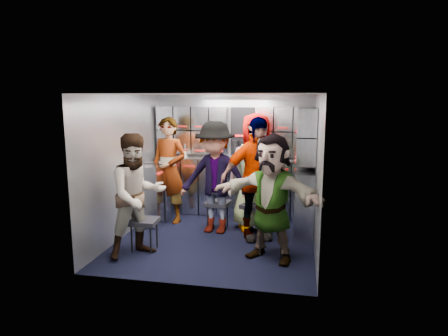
% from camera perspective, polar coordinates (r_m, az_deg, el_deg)
% --- Properties ---
extents(floor, '(3.00, 3.00, 0.00)m').
position_cam_1_polar(floor, '(5.98, -1.02, -10.06)').
color(floor, black).
rests_on(floor, ground).
extents(wall_back, '(2.80, 0.04, 2.10)m').
position_cam_1_polar(wall_back, '(7.16, 1.47, 1.96)').
color(wall_back, '#959AA3').
rests_on(wall_back, ground).
extents(wall_left, '(0.04, 3.00, 2.10)m').
position_cam_1_polar(wall_left, '(6.15, -13.91, 0.33)').
color(wall_left, '#959AA3').
rests_on(wall_left, ground).
extents(wall_right, '(0.04, 3.00, 2.10)m').
position_cam_1_polar(wall_right, '(5.59, 13.13, -0.60)').
color(wall_right, '#959AA3').
rests_on(wall_right, ground).
extents(ceiling, '(2.80, 3.00, 0.02)m').
position_cam_1_polar(ceiling, '(5.62, -1.09, 10.48)').
color(ceiling, silver).
rests_on(ceiling, wall_back).
extents(cart_bank_back, '(2.68, 0.38, 0.99)m').
position_cam_1_polar(cart_bank_back, '(7.06, 1.16, -2.74)').
color(cart_bank_back, '#999DA8').
rests_on(cart_bank_back, ground).
extents(cart_bank_left, '(0.38, 0.76, 0.99)m').
position_cam_1_polar(cart_bank_left, '(6.69, -10.06, -3.62)').
color(cart_bank_left, '#999DA8').
rests_on(cart_bank_left, ground).
extents(counter, '(2.68, 0.42, 0.03)m').
position_cam_1_polar(counter, '(6.96, 1.18, 1.44)').
color(counter, silver).
rests_on(counter, cart_bank_back).
extents(locker_bank_back, '(2.68, 0.28, 0.82)m').
position_cam_1_polar(locker_bank_back, '(6.97, 1.28, 5.38)').
color(locker_bank_back, '#999DA8').
rests_on(locker_bank_back, wall_back).
extents(locker_bank_right, '(0.28, 1.00, 0.82)m').
position_cam_1_polar(locker_bank_right, '(6.22, 11.69, 4.61)').
color(locker_bank_right, '#999DA8').
rests_on(locker_bank_right, wall_right).
extents(right_cabinet, '(0.28, 1.20, 1.00)m').
position_cam_1_polar(right_cabinet, '(6.29, 11.38, -4.49)').
color(right_cabinet, '#999DA8').
rests_on(right_cabinet, ground).
extents(coffee_niche, '(0.46, 0.16, 0.84)m').
position_cam_1_polar(coffee_niche, '(7.00, 2.82, 5.22)').
color(coffee_niche, black).
rests_on(coffee_niche, wall_back).
extents(red_latch_strip, '(2.60, 0.02, 0.03)m').
position_cam_1_polar(red_latch_strip, '(6.79, 0.88, 0.06)').
color(red_latch_strip, maroon).
rests_on(red_latch_strip, cart_bank_back).
extents(jump_seat_near_left, '(0.38, 0.37, 0.43)m').
position_cam_1_polar(jump_seat_near_left, '(5.56, -11.37, -7.69)').
color(jump_seat_near_left, black).
rests_on(jump_seat_near_left, ground).
extents(jump_seat_mid_left, '(0.40, 0.38, 0.44)m').
position_cam_1_polar(jump_seat_mid_left, '(6.34, -0.93, -5.25)').
color(jump_seat_mid_left, black).
rests_on(jump_seat_mid_left, ground).
extents(jump_seat_center, '(0.46, 0.45, 0.45)m').
position_cam_1_polar(jump_seat_center, '(6.51, 4.62, -4.77)').
color(jump_seat_center, black).
rests_on(jump_seat_center, ground).
extents(jump_seat_mid_right, '(0.52, 0.51, 0.47)m').
position_cam_1_polar(jump_seat_mid_right, '(6.07, 4.69, -5.67)').
color(jump_seat_mid_right, black).
rests_on(jump_seat_mid_right, ground).
extents(jump_seat_near_right, '(0.46, 0.45, 0.43)m').
position_cam_1_polar(jump_seat_near_right, '(5.36, 6.79, -8.25)').
color(jump_seat_near_right, black).
rests_on(jump_seat_near_right, ground).
extents(attendant_standing, '(0.71, 0.55, 1.75)m').
position_cam_1_polar(attendant_standing, '(6.64, -7.90, -0.32)').
color(attendant_standing, black).
rests_on(attendant_standing, ground).
extents(attendant_arc_a, '(0.98, 0.99, 1.61)m').
position_cam_1_polar(attendant_arc_a, '(5.28, -12.27, -3.88)').
color(attendant_arc_a, black).
rests_on(attendant_arc_a, ground).
extents(attendant_arc_b, '(1.18, 0.77, 1.71)m').
position_cam_1_polar(attendant_arc_b, '(6.06, -1.29, -1.40)').
color(attendant_arc_b, black).
rests_on(attendant_arc_b, ground).
extents(attendant_arc_c, '(1.03, 0.84, 1.83)m').
position_cam_1_polar(attendant_arc_c, '(6.23, 4.50, -0.57)').
color(attendant_arc_c, black).
rests_on(attendant_arc_c, ground).
extents(attendant_arc_d, '(1.13, 0.86, 1.79)m').
position_cam_1_polar(attendant_arc_d, '(5.78, 4.55, -1.58)').
color(attendant_arc_d, black).
rests_on(attendant_arc_d, ground).
extents(attendant_arc_e, '(1.58, 1.00, 1.63)m').
position_cam_1_polar(attendant_arc_e, '(5.07, 6.73, -4.24)').
color(attendant_arc_e, black).
rests_on(attendant_arc_e, ground).
extents(bottle_left, '(0.07, 0.07, 0.23)m').
position_cam_1_polar(bottle_left, '(7.08, -5.50, 2.59)').
color(bottle_left, white).
rests_on(bottle_left, counter).
extents(bottle_mid, '(0.06, 0.06, 0.23)m').
position_cam_1_polar(bottle_mid, '(6.94, -0.77, 2.51)').
color(bottle_mid, white).
rests_on(bottle_mid, counter).
extents(bottle_right, '(0.07, 0.07, 0.27)m').
position_cam_1_polar(bottle_right, '(6.80, 8.60, 2.39)').
color(bottle_right, white).
rests_on(bottle_right, counter).
extents(cup_left, '(0.09, 0.09, 0.10)m').
position_cam_1_polar(cup_left, '(7.09, -5.80, 2.09)').
color(cup_left, '#C2AE89').
rests_on(cup_left, counter).
extents(cup_right, '(0.08, 0.08, 0.10)m').
position_cam_1_polar(cup_right, '(6.81, 6.79, 1.75)').
color(cup_right, '#C2AE89').
rests_on(cup_right, counter).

